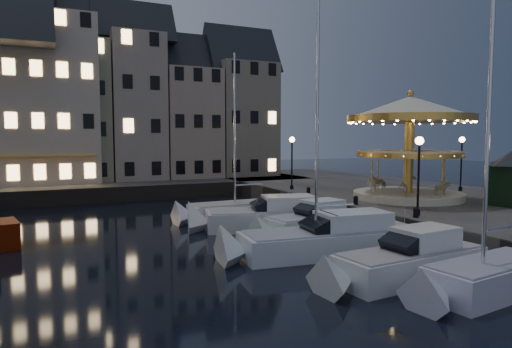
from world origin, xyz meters
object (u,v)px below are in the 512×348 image
streetlamp_c (292,155)px  carousel (410,128)px  bollard_b (416,212)px  motorboat_e (266,218)px  motorboat_d (308,225)px  motorboat_a (481,281)px  bollard_d (308,190)px  motorboat_b (403,264)px  streetlamp_d (462,156)px  motorboat_f (237,212)px  ticket_kiosk (512,169)px  streetlamp_b (419,164)px  bollard_c (356,200)px  motorboat_c (325,240)px

streetlamp_c → carousel: carousel is taller
bollard_b → motorboat_e: bearing=129.8°
motorboat_d → motorboat_a: bearing=-88.1°
motorboat_a → motorboat_d: bearing=91.9°
bollard_d → motorboat_b: bearing=-108.7°
bollard_b → streetlamp_d: bearing=32.2°
streetlamp_d → motorboat_d: 16.99m
bollard_b → motorboat_b: 6.95m
bollard_d → motorboat_d: motorboat_d is taller
motorboat_f → ticket_kiosk: motorboat_f is taller
motorboat_a → motorboat_b: bearing=115.5°
motorboat_b → ticket_kiosk: 14.60m
motorboat_a → motorboat_e: bearing=96.1°
motorboat_a → motorboat_e: motorboat_a is taller
streetlamp_b → motorboat_e: 9.12m
bollard_b → bollard_d: (0.00, 10.50, 0.00)m
streetlamp_d → motorboat_b: bearing=-144.6°
streetlamp_d → motorboat_d: (-16.19, -3.89, -3.38)m
motorboat_d → motorboat_e: 3.07m
bollard_d → streetlamp_b: bearing=-86.6°
motorboat_b → carousel: 15.41m
bollard_c → motorboat_f: 7.71m
motorboat_c → carousel: motorboat_c is taller
motorboat_b → ticket_kiosk: size_ratio=1.95×
bollard_b → motorboat_c: (-5.63, -0.12, -0.92)m
motorboat_c → ticket_kiosk: size_ratio=3.43×
bollard_d → motorboat_a: bearing=-102.6°
bollard_b → bollard_c: (0.00, 5.00, 0.00)m
motorboat_b → ticket_kiosk: (13.31, 5.26, 2.91)m
streetlamp_c → motorboat_d: bearing=-115.2°
streetlamp_d → ticket_kiosk: streetlamp_d is taller
streetlamp_c → motorboat_a: bearing=-102.2°
streetlamp_d → motorboat_a: 21.80m
bollard_d → motorboat_f: (-5.82, -0.55, -1.07)m
motorboat_b → motorboat_c: 4.52m
streetlamp_c → carousel: 9.54m
streetlamp_c → bollard_d: bearing=-99.7°
ticket_kiosk → motorboat_e: bearing=156.8°
motorboat_c → motorboat_f: 10.07m
bollard_d → motorboat_a: (-3.94, -17.57, -1.07)m
streetlamp_b → motorboat_b: 8.38m
bollard_d → ticket_kiosk: (8.19, -9.85, 1.95)m
streetlamp_b → bollard_d: bearing=93.4°
motorboat_c → motorboat_e: bearing=87.9°
streetlamp_b → bollard_d: size_ratio=7.32×
ticket_kiosk → motorboat_c: bearing=-176.8°
streetlamp_d → motorboat_e: size_ratio=0.46×
motorboat_d → carousel: 10.91m
streetlamp_b → motorboat_a: 9.49m
streetlamp_b → motorboat_d: size_ratio=0.63×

